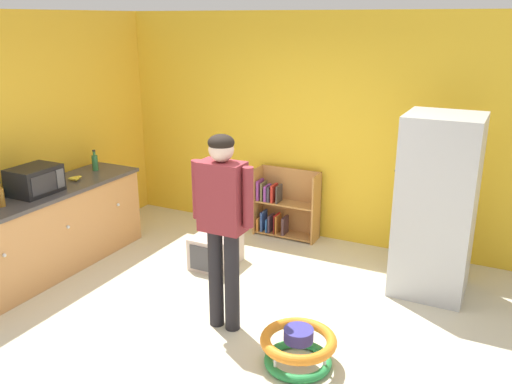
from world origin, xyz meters
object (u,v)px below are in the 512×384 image
Objects in this scene: refrigerator at (436,206)px; kitchen_counter at (47,231)px; baby_walker at (298,347)px; pet_carrier at (216,250)px; green_glass_bottle at (95,162)px; microwave at (35,180)px; standing_person at (223,215)px; banana_bunch at (76,178)px; yellow_cup at (44,179)px; bookshelf at (283,207)px; amber_bottle at (1,197)px.

kitchen_counter is at bearing -159.58° from refrigerator.
refrigerator reaches higher than baby_walker.
pet_carrier is at bearing -167.94° from refrigerator.
green_glass_bottle is at bearing 158.42° from baby_walker.
microwave is 0.95m from green_glass_bottle.
pet_carrier is (-1.50, 1.28, 0.02)m from baby_walker.
standing_person reaches higher than microwave.
microwave is at bearing -158.64° from refrigerator.
baby_walker is at bearing -16.06° from standing_person.
standing_person is at bearing -3.25° from kitchen_counter.
microwave reaches higher than kitchen_counter.
banana_bunch reaches higher than kitchen_counter.
refrigerator reaches higher than standing_person.
pet_carrier is at bearing 30.97° from kitchen_counter.
yellow_cup reaches higher than baby_walker.
yellow_cup is (-2.05, -1.83, 0.58)m from bookshelf.
green_glass_bottle is at bearing -178.30° from pet_carrier.
standing_person is 18.29× the size of yellow_cup.
bookshelf is 3.46× the size of amber_bottle.
kitchen_counter is at bearing -85.45° from green_glass_bottle.
yellow_cup is (-1.74, -0.69, 0.77)m from pet_carrier.
yellow_cup is at bearing 133.20° from kitchen_counter.
baby_walker is at bearing -15.17° from banana_bunch.
kitchen_counter is 3.93× the size of baby_walker.
pet_carrier is (-2.20, -0.47, -0.71)m from refrigerator.
microwave reaches higher than amber_bottle.
baby_walker is 3.39m from yellow_cup.
kitchen_counter is at bearing -93.94° from banana_bunch.
standing_person is 10.98× the size of banana_bunch.
refrigerator is 2.09× the size of bookshelf.
yellow_cup is at bearing -138.17° from bookshelf.
refrigerator is at bearing 12.06° from pet_carrier.
bookshelf is 1.77× the size of microwave.
amber_bottle reaches higher than bookshelf.
amber_bottle is (-2.21, -0.38, -0.05)m from standing_person.
baby_walker is 2.46× the size of green_glass_bottle.
microwave is at bearing 93.50° from amber_bottle.
microwave is at bearing -54.54° from yellow_cup.
baby_walker is 3.18m from microwave.
pet_carrier is at bearing 124.06° from standing_person.
green_glass_bottle is (-3.11, 1.23, 0.84)m from baby_walker.
microwave is (-0.00, -0.07, 0.59)m from kitchen_counter.
amber_bottle reaches higher than kitchen_counter.
bookshelf is 1.41× the size of baby_walker.
microwave reaches higher than baby_walker.
refrigerator is 1.02× the size of standing_person.
baby_walker is 1.26× the size of microwave.
standing_person is at bearing -23.40° from green_glass_bottle.
banana_bunch is at bearing 86.06° from kitchen_counter.
yellow_cup is (-2.45, 0.35, -0.10)m from standing_person.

